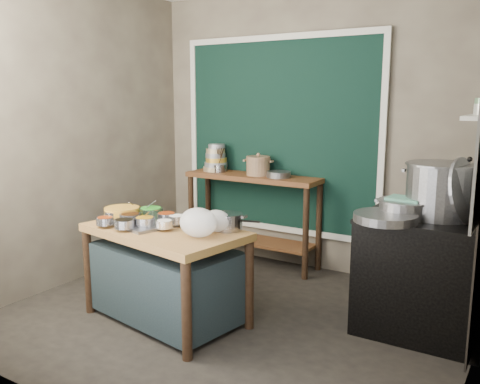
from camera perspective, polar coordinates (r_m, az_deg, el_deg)
The scene contains 24 objects.
floor at distance 4.20m, azimuth -1.05°, elevation -14.01°, with size 3.50×3.00×0.02m, color black.
back_wall at distance 5.17m, azimuth 8.06°, elevation 6.71°, with size 3.50×0.02×2.80m, color #796F5D.
left_wall at distance 5.01m, azimuth -18.38°, elevation 6.16°, with size 0.02×3.00×2.80m, color #796F5D.
curtain_panel at distance 5.29m, azimuth 4.38°, elevation 6.33°, with size 2.10×0.02×1.90m, color black.
curtain_frame at distance 5.28m, azimuth 4.33°, elevation 6.32°, with size 2.22×0.03×2.02m, color beige, non-canonical shape.
prep_table at distance 4.06m, azimuth -8.33°, elevation -9.16°, with size 1.25×0.72×0.75m, color #956136.
back_counter at distance 5.35m, azimuth 1.41°, elevation -3.09°, with size 1.45×0.40×0.95m, color brown.
stove_block at distance 4.05m, azimuth 19.92°, elevation -9.02°, with size 0.90×0.68×0.85m, color black.
stove_top at distance 3.93m, azimuth 20.32°, elevation -2.95°, with size 0.92×0.69×0.03m, color black.
condiment_tray at distance 4.08m, azimuth -11.03°, elevation -3.47°, with size 0.50×0.36×0.02m, color gray.
condiment_bowls at distance 4.10m, azimuth -11.17°, elevation -2.78°, with size 0.67×0.54×0.08m.
yellow_basin at distance 4.26m, azimuth -13.11°, elevation -2.39°, with size 0.28×0.28×0.11m, color gold.
saucepan at distance 3.85m, azimuth -1.36°, elevation -3.33°, with size 0.24×0.24×0.13m, color gray, non-canonical shape.
plastic_bag_a at distance 3.66m, azimuth -4.70°, elevation -3.42°, with size 0.28×0.24×0.21m, color white.
plastic_bag_b at distance 3.80m, azimuth -2.68°, elevation -3.26°, with size 0.22×0.19×0.16m, color white.
bowl_stack at distance 5.53m, azimuth -2.71°, elevation 3.69°, with size 0.26×0.26×0.29m.
utensil_cup at distance 5.44m, azimuth -2.29°, elevation 2.67°, with size 0.13×0.13×0.08m, color gray.
ceramic_crock at distance 5.22m, azimuth 2.06°, elevation 2.85°, with size 0.26×0.26×0.18m, color #88674A, non-canonical shape.
wide_bowl at distance 5.10m, azimuth 4.37°, elevation 1.98°, with size 0.24×0.24×0.06m, color gray.
stock_pot at distance 3.94m, azimuth 21.52°, elevation 0.17°, with size 0.51×0.51×0.40m, color gray, non-canonical shape.
pot_lid at distance 3.81m, azimuth 23.86°, elevation 0.14°, with size 0.47×0.47×0.02m, color gray.
steamer at distance 3.89m, azimuth 17.99°, elevation -1.77°, with size 0.39×0.39×0.13m, color gray, non-canonical shape.
green_cloth at distance 3.87m, azimuth 18.05°, elevation -0.72°, with size 0.24×0.19×0.02m, color #59A48A.
shallow_pan at distance 3.71m, azimuth 15.99°, elevation -2.78°, with size 0.44×0.44×0.06m, color gray.
Camera 1 is at (2.08, -3.21, 1.74)m, focal length 38.00 mm.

